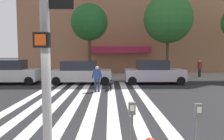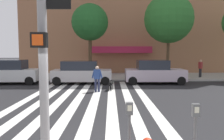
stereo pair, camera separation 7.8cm
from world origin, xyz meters
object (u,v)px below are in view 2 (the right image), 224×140
Objects in this scene: parked_car_third_in_line at (154,72)px; pedestrian_dog_walker at (97,77)px; pedestrian_bystander at (200,67)px; parking_meter_third_along at (129,125)px; parked_car_near_curb at (9,72)px; street_tree_nearest at (90,23)px; parked_car_behind_first at (82,72)px; dog_on_leash at (111,84)px; street_tree_middle at (169,19)px; parking_meter_second_along at (195,127)px.

parked_car_third_in_line is 2.84× the size of pedestrian_dog_walker.
parked_car_third_in_line reaches higher than pedestrian_bystander.
parking_meter_third_along is at bearing -82.41° from pedestrian_dog_walker.
parked_car_near_curb is 0.68× the size of street_tree_nearest.
parked_car_behind_first is 3.81m from dog_on_leash.
street_tree_middle is 4.63× the size of pedestrian_bystander.
dog_on_leash is at bearing 99.60° from parking_meter_second_along.
parking_meter_third_along is 0.83× the size of pedestrian_dog_walker.
pedestrian_bystander is at bearing 35.39° from pedestrian_dog_walker.
parking_meter_second_along is 17.32m from pedestrian_bystander.
dog_on_leash is at bearing 92.24° from parking_meter_third_along.
street_tree_middle is (1.80, 2.75, 4.61)m from parked_car_third_in_line.
pedestrian_dog_walker is at bearing 97.59° from parking_meter_third_along.
parked_car_near_curb reaches higher than pedestrian_bystander.
parked_car_behind_first is (-2.69, 12.82, -0.14)m from parking_meter_third_along.
pedestrian_bystander is at bearing 63.12° from parking_meter_third_along.
dog_on_leash is at bearing 34.17° from pedestrian_dog_walker.
dog_on_leash is at bearing -132.47° from street_tree_middle.
pedestrian_bystander is (9.25, 6.57, 0.15)m from pedestrian_dog_walker.
parked_car_near_curb is 2.80× the size of pedestrian_dog_walker.
pedestrian_bystander is (16.43, 3.00, 0.15)m from parked_car_near_curb.
parked_car_behind_first is at bearing -160.00° from street_tree_middle.
parking_meter_second_along is 9.73m from pedestrian_dog_walker.
street_tree_nearest is 8.00m from pedestrian_dog_walker.
parked_car_behind_first is 0.69× the size of street_tree_nearest.
parked_car_behind_first is 2.84× the size of pedestrian_bystander.
parked_car_near_curb reaches higher than pedestrian_dog_walker.
pedestrian_dog_walker reaches higher than dog_on_leash.
street_tree_nearest is at bearing 82.54° from parked_car_behind_first.
parked_car_near_curb is 16.70m from pedestrian_bystander.
parked_car_near_curb is at bearing -179.99° from parked_car_third_in_line.
parked_car_behind_first is 2.84× the size of pedestrian_dog_walker.
pedestrian_bystander is (10.30, -0.10, -4.14)m from street_tree_nearest.
street_tree_middle is 9.30m from dog_on_leash.
dog_on_leash is (-0.38, 9.82, -0.59)m from parking_meter_third_along.
parking_meter_second_along is 16.99m from street_tree_nearest.
street_tree_nearest is 4.13× the size of pedestrian_bystander.
parking_meter_second_along is at bearing -97.82° from parked_car_third_in_line.
parked_car_third_in_line is at bearing 0.01° from parked_car_near_curb.
parking_meter_second_along is at bearing -80.40° from dog_on_leash.
pedestrian_bystander is (8.40, 5.99, 0.63)m from dog_on_leash.
parking_meter_third_along is at bearing -116.88° from pedestrian_bystander.
street_tree_nearest reaches higher than parked_car_near_curb.
dog_on_leash is (-1.69, 9.97, -0.59)m from parking_meter_second_along.
pedestrian_bystander is (3.14, 0.24, -4.43)m from street_tree_middle.
pedestrian_bystander is (4.93, 3.00, 0.18)m from parked_car_third_in_line.
parked_car_third_in_line is at bearing -148.70° from pedestrian_bystander.
street_tree_middle reaches higher than parking_meter_second_along.
parking_meter_third_along is 0.20× the size of street_tree_nearest.
pedestrian_bystander is (10.71, 3.00, 0.19)m from parked_car_behind_first.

